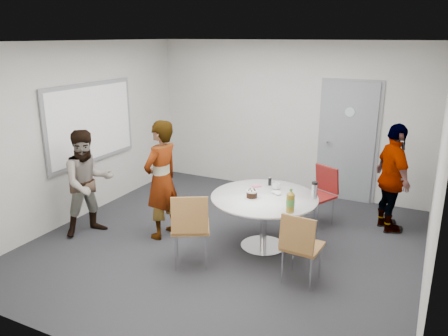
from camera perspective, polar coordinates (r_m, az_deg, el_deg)
The scene contains 15 objects.
floor at distance 6.16m, azimuth 0.27°, elevation -9.80°, with size 5.00×5.00×0.00m, color black.
ceiling at distance 5.50m, azimuth 0.31°, elevation 16.20°, with size 5.00×5.00×0.00m, color silver.
wall_back at distance 7.95m, azimuth 8.26°, elevation 6.48°, with size 5.00×5.00×0.00m, color #B2B0A9.
wall_left at distance 7.11m, azimuth -18.19°, elevation 4.57°, with size 5.00×5.00×0.00m, color #B2B0A9.
wall_right at distance 5.15m, azimuth 26.19°, elevation -0.89°, with size 5.00×5.00×0.00m, color #B2B0A9.
wall_front at distance 3.71m, azimuth -16.97°, elevation -6.36°, with size 5.00×5.00×0.00m, color #B2B0A9.
door at distance 7.74m, azimuth 15.87°, elevation 3.26°, with size 1.02×0.17×2.12m.
whiteboard at distance 7.21m, azimuth -16.94°, elevation 5.65°, with size 0.04×1.90×1.25m.
table at distance 5.82m, azimuth 5.49°, elevation -4.68°, with size 1.41×1.41×1.04m.
chair_near_left at distance 5.34m, azimuth -4.44°, elevation -7.19°, with size 0.64×0.66×0.97m.
chair_near_right at distance 5.06m, azimuth 9.90°, elevation -9.54°, with size 0.45×0.48×0.88m.
chair_far at distance 6.74m, azimuth 12.62°, elevation -2.75°, with size 0.58×0.60×0.90m.
person_main at distance 6.14m, azimuth -8.15°, elevation -1.55°, with size 0.61×0.40×1.68m, color #A5C6EA.
person_left at distance 6.49m, azimuth -17.31°, elevation -1.86°, with size 0.74×0.58×1.53m, color white.
person_right at distance 6.72m, azimuth 21.16°, elevation -1.28°, with size 0.94×0.39×1.60m, color black.
Camera 1 is at (2.41, -4.94, 2.77)m, focal length 35.00 mm.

